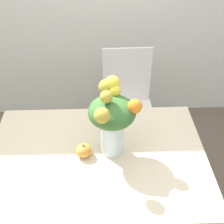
{
  "coord_description": "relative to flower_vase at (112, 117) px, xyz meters",
  "views": [
    {
      "loc": [
        0.04,
        -1.28,
        2.01
      ],
      "look_at": [
        0.09,
        0.04,
        1.01
      ],
      "focal_mm": 50.0,
      "sensor_mm": 36.0,
      "label": 1
    }
  ],
  "objects": [
    {
      "name": "flower_vase",
      "position": [
        0.0,
        0.0,
        0.0
      ],
      "size": [
        0.28,
        0.32,
        0.44
      ],
      "color": "silver",
      "rests_on": "dining_table"
    },
    {
      "name": "dining_chair_near_window",
      "position": [
        0.16,
        0.78,
        -0.49
      ],
      "size": [
        0.43,
        0.43,
        0.94
      ],
      "rotation": [
        0.0,
        0.0,
        0.02
      ],
      "color": "white",
      "rests_on": "ground_plane"
    },
    {
      "name": "dining_table",
      "position": [
        -0.09,
        -0.05,
        -0.34
      ],
      "size": [
        1.26,
        0.91,
        0.73
      ],
      "color": "beige",
      "rests_on": "ground_plane"
    },
    {
      "name": "pumpkin",
      "position": [
        -0.16,
        -0.04,
        -0.21
      ],
      "size": [
        0.09,
        0.09,
        0.08
      ],
      "color": "gold",
      "rests_on": "dining_table"
    }
  ]
}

